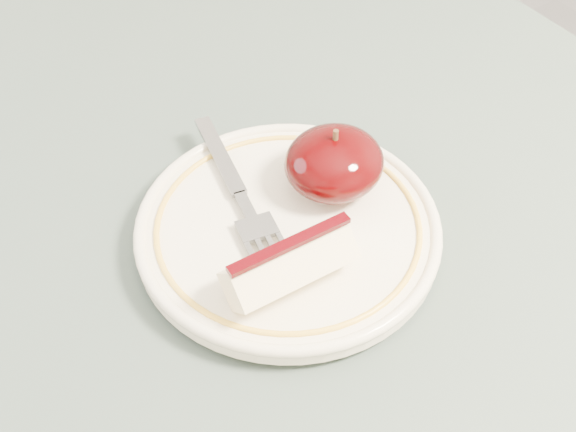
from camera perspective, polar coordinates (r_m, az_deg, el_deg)
table at (r=0.65m, az=-7.71°, el=-7.67°), size 0.90×0.90×0.75m
plate at (r=0.57m, az=0.00°, el=-0.95°), size 0.22×0.22×0.02m
apple_half at (r=0.58m, az=3.30°, el=3.79°), size 0.07×0.07×0.05m
apple_wedge at (r=0.52m, az=0.12°, el=-3.46°), size 0.09×0.04×0.04m
fork at (r=0.59m, az=-3.42°, el=1.49°), size 0.06×0.17×0.00m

